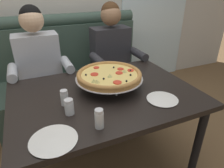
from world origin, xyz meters
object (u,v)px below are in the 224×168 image
object	(u,v)px
shaker_pepper_flakes	(69,108)
plate_near_right	(53,139)
shaker_parmesan	(99,120)
shaker_oregano	(65,99)
dining_table	(105,102)
pizza	(109,75)
booth_bench	(76,81)
diner_right	(114,59)
plate_near_left	(162,98)
diner_left	(41,70)

from	to	relation	value
shaker_pepper_flakes	plate_near_right	world-z (taller)	shaker_pepper_flakes
shaker_parmesan	shaker_oregano	world-z (taller)	shaker_parmesan
dining_table	shaker_pepper_flakes	xyz separation A→B (m)	(-0.29, -0.16, 0.12)
pizza	dining_table	bearing A→B (deg)	-136.76
booth_bench	pizza	bearing A→B (deg)	-86.20
pizza	plate_near_right	world-z (taller)	pizza
shaker_parmesan	shaker_pepper_flakes	size ratio (longest dim) A/B	1.17
booth_bench	shaker_oregano	world-z (taller)	booth_bench
diner_right	shaker_oregano	xyz separation A→B (m)	(-0.68, -0.72, 0.06)
shaker_pepper_flakes	shaker_oregano	bearing A→B (deg)	92.00
booth_bench	shaker_pepper_flakes	size ratio (longest dim) A/B	17.04
pizza	plate_near_left	distance (m)	0.41
diner_left	shaker_oregano	size ratio (longest dim) A/B	12.24
dining_table	diner_right	world-z (taller)	diner_right
diner_right	shaker_parmesan	distance (m)	1.16
dining_table	plate_near_right	size ratio (longest dim) A/B	5.38
booth_bench	plate_near_left	size ratio (longest dim) A/B	7.87
diner_left	pizza	bearing A→B (deg)	-54.67
dining_table	booth_bench	bearing A→B (deg)	90.00
booth_bench	diner_left	size ratio (longest dim) A/B	1.32
diner_right	shaker_parmesan	bearing A→B (deg)	-118.34
shaker_parmesan	plate_near_right	distance (m)	0.25
booth_bench	plate_near_right	bearing A→B (deg)	-108.04
dining_table	shaker_oregano	distance (m)	0.33
shaker_parmesan	plate_near_left	size ratio (longest dim) A/B	0.54
diner_right	pizza	world-z (taller)	diner_right
shaker_pepper_flakes	booth_bench	bearing A→B (deg)	75.03
shaker_pepper_flakes	shaker_oregano	size ratio (longest dim) A/B	0.95
plate_near_left	diner_right	bearing A→B (deg)	86.35
diner_right	pizza	bearing A→B (deg)	-117.39
shaker_oregano	plate_near_left	bearing A→B (deg)	-18.49
booth_bench	dining_table	world-z (taller)	booth_bench
pizza	shaker_pepper_flakes	world-z (taller)	pizza
booth_bench	shaker_oregano	size ratio (longest dim) A/B	16.12
booth_bench	shaker_parmesan	distance (m)	1.35
booth_bench	dining_table	xyz separation A→B (m)	(0.00, -0.94, 0.25)
diner_right	shaker_oregano	world-z (taller)	diner_right
shaker_pepper_flakes	diner_right	bearing A→B (deg)	51.05
dining_table	plate_near_left	bearing A→B (deg)	-38.27
diner_left	diner_right	bearing A→B (deg)	0.00
booth_bench	diner_left	xyz separation A→B (m)	(-0.38, -0.27, 0.31)
diner_left	booth_bench	bearing A→B (deg)	35.17
shaker_parmesan	plate_near_left	xyz separation A→B (m)	(0.49, 0.10, -0.04)
booth_bench	dining_table	distance (m)	0.97
booth_bench	plate_near_left	xyz separation A→B (m)	(0.32, -1.19, 0.34)
dining_table	plate_near_left	xyz separation A→B (m)	(0.32, -0.25, 0.09)
shaker_parmesan	booth_bench	bearing A→B (deg)	82.33
booth_bench	plate_near_left	world-z (taller)	booth_bench
diner_left	shaker_parmesan	xyz separation A→B (m)	(0.20, -1.02, 0.07)
dining_table	diner_left	world-z (taller)	diner_left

